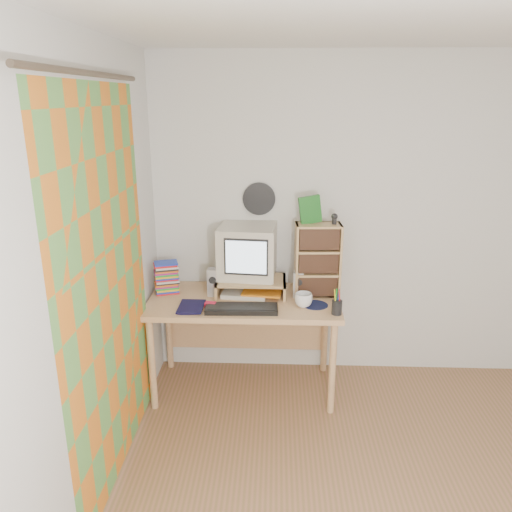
# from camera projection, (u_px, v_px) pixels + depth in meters

# --- Properties ---
(ceiling) EXTENTS (3.50, 3.50, 0.00)m
(ceiling) POSITION_uv_depth(u_px,v_px,m) (501.00, 2.00, 1.80)
(ceiling) COLOR white
(ceiling) RESTS_ON back_wall
(back_wall) EXTENTS (3.50, 0.00, 3.50)m
(back_wall) POSITION_uv_depth(u_px,v_px,m) (380.00, 222.00, 3.84)
(back_wall) COLOR silver
(back_wall) RESTS_ON floor
(left_wall) EXTENTS (0.00, 3.50, 3.50)m
(left_wall) POSITION_uv_depth(u_px,v_px,m) (64.00, 312.00, 2.24)
(left_wall) COLOR silver
(left_wall) RESTS_ON floor
(curtain) EXTENTS (0.00, 2.20, 2.20)m
(curtain) POSITION_uv_depth(u_px,v_px,m) (109.00, 293.00, 2.73)
(curtain) COLOR orange
(curtain) RESTS_ON left_wall
(wall_disc) EXTENTS (0.25, 0.02, 0.25)m
(wall_disc) POSITION_uv_depth(u_px,v_px,m) (259.00, 199.00, 3.80)
(wall_disc) COLOR black
(wall_disc) RESTS_ON back_wall
(desk) EXTENTS (1.40, 0.70, 0.75)m
(desk) POSITION_uv_depth(u_px,v_px,m) (244.00, 312.00, 3.78)
(desk) COLOR tan
(desk) RESTS_ON floor
(monitor_riser) EXTENTS (0.52, 0.30, 0.12)m
(monitor_riser) POSITION_uv_depth(u_px,v_px,m) (251.00, 282.00, 3.75)
(monitor_riser) COLOR tan
(monitor_riser) RESTS_ON desk
(crt_monitor) EXTENTS (0.45, 0.45, 0.39)m
(crt_monitor) POSITION_uv_depth(u_px,v_px,m) (247.00, 252.00, 3.73)
(crt_monitor) COLOR beige
(crt_monitor) RESTS_ON monitor_riser
(speaker_left) EXTENTS (0.08, 0.08, 0.21)m
(speaker_left) POSITION_uv_depth(u_px,v_px,m) (213.00, 282.00, 3.72)
(speaker_left) COLOR #AFAEB3
(speaker_left) RESTS_ON desk
(speaker_right) EXTENTS (0.08, 0.08, 0.20)m
(speaker_right) POSITION_uv_depth(u_px,v_px,m) (299.00, 284.00, 3.69)
(speaker_right) COLOR #AFAEB3
(speaker_right) RESTS_ON desk
(keyboard) EXTENTS (0.51, 0.18, 0.03)m
(keyboard) POSITION_uv_depth(u_px,v_px,m) (242.00, 309.00, 3.47)
(keyboard) COLOR black
(keyboard) RESTS_ON desk
(dvd_stack) EXTENTS (0.20, 0.17, 0.24)m
(dvd_stack) POSITION_uv_depth(u_px,v_px,m) (167.00, 278.00, 3.77)
(dvd_stack) COLOR brown
(dvd_stack) RESTS_ON desk
(cd_rack) EXTENTS (0.34, 0.19, 0.55)m
(cd_rack) POSITION_uv_depth(u_px,v_px,m) (317.00, 260.00, 3.67)
(cd_rack) COLOR tan
(cd_rack) RESTS_ON desk
(mug) EXTENTS (0.13, 0.13, 0.10)m
(mug) POSITION_uv_depth(u_px,v_px,m) (303.00, 300.00, 3.53)
(mug) COLOR white
(mug) RESTS_ON desk
(diary) EXTENTS (0.22, 0.16, 0.04)m
(diary) POSITION_uv_depth(u_px,v_px,m) (179.00, 305.00, 3.52)
(diary) COLOR black
(diary) RESTS_ON desk
(mousepad) EXTENTS (0.19, 0.19, 0.00)m
(mousepad) POSITION_uv_depth(u_px,v_px,m) (315.00, 305.00, 3.57)
(mousepad) COLOR #0F1B35
(mousepad) RESTS_ON desk
(pen_cup) EXTENTS (0.07, 0.07, 0.14)m
(pen_cup) POSITION_uv_depth(u_px,v_px,m) (337.00, 305.00, 3.40)
(pen_cup) COLOR black
(pen_cup) RESTS_ON desk
(papers) EXTENTS (0.36, 0.28, 0.04)m
(papers) POSITION_uv_depth(u_px,v_px,m) (252.00, 292.00, 3.76)
(papers) COLOR beige
(papers) RESTS_ON desk
(red_box) EXTENTS (0.08, 0.06, 0.04)m
(red_box) POSITION_uv_depth(u_px,v_px,m) (211.00, 305.00, 3.53)
(red_box) COLOR red
(red_box) RESTS_ON desk
(game_box) EXTENTS (0.16, 0.07, 0.20)m
(game_box) POSITION_uv_depth(u_px,v_px,m) (310.00, 210.00, 3.58)
(game_box) COLOR #1C6320
(game_box) RESTS_ON cd_rack
(webcam) EXTENTS (0.05, 0.05, 0.08)m
(webcam) POSITION_uv_depth(u_px,v_px,m) (334.00, 219.00, 3.57)
(webcam) COLOR black
(webcam) RESTS_ON cd_rack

